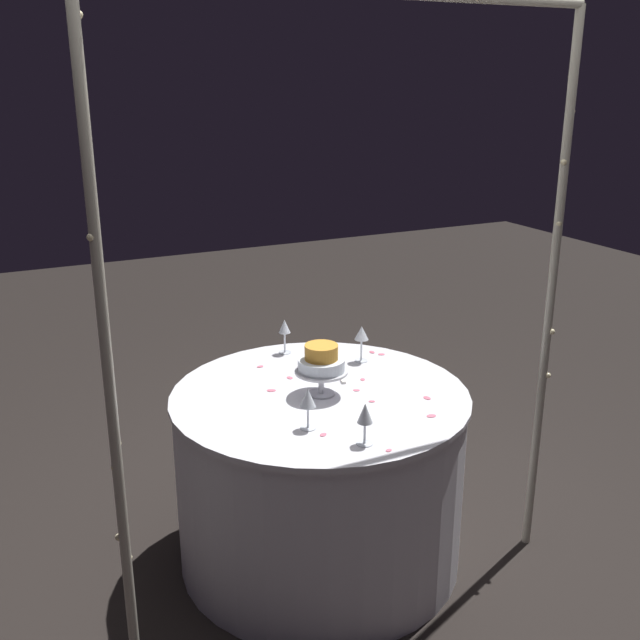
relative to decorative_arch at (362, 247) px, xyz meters
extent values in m
plane|color=black|center=(0.00, -0.33, -1.47)|extent=(12.00, 12.00, 0.00)
cylinder|color=#B7B29E|center=(-0.89, 0.00, -0.33)|extent=(0.04, 0.04, 2.29)
cylinder|color=#B7B29E|center=(0.90, 0.00, -0.33)|extent=(0.04, 0.04, 2.29)
sphere|color=#F9EAB2|center=(-0.91, 0.02, -0.64)|extent=(0.02, 0.02, 0.02)
sphere|color=#F9EAB2|center=(0.88, -0.02, 0.72)|extent=(0.02, 0.02, 0.02)
sphere|color=#F9EAB2|center=(-0.71, -0.01, 0.82)|extent=(0.02, 0.02, 0.02)
sphere|color=#F9EAB2|center=(-0.89, 0.01, 0.01)|extent=(0.02, 0.02, 0.02)
sphere|color=#F9EAB2|center=(0.91, 0.01, 0.12)|extent=(0.02, 0.02, 0.02)
sphere|color=#F9EAB2|center=(-0.90, 0.00, 0.44)|extent=(0.02, 0.02, 0.02)
sphere|color=#F9EAB2|center=(0.90, 0.00, -0.64)|extent=(0.02, 0.02, 0.02)
sphere|color=#F9EAB2|center=(-0.90, -0.01, 0.71)|extent=(0.02, 0.02, 0.02)
sphere|color=#F9EAB2|center=(0.89, 0.00, -0.99)|extent=(0.02, 0.02, 0.02)
sphere|color=#F9EAB2|center=(-0.89, -0.01, 0.56)|extent=(0.02, 0.02, 0.02)
sphere|color=#F9EAB2|center=(0.89, 0.00, -0.56)|extent=(0.02, 0.02, 0.02)
sphere|color=#F9EAB2|center=(-0.88, 0.01, 0.25)|extent=(0.02, 0.02, 0.02)
sphere|color=#F9EAB2|center=(0.91, -0.01, -0.91)|extent=(0.02, 0.02, 0.02)
sphere|color=#F9EAB2|center=(-0.90, 0.02, -0.44)|extent=(0.02, 0.02, 0.02)
cylinder|color=white|center=(0.00, -0.33, -1.09)|extent=(1.22, 1.22, 0.76)
cylinder|color=white|center=(0.00, -0.33, -0.70)|extent=(1.25, 1.25, 0.02)
cylinder|color=silver|center=(0.00, -0.32, -0.68)|extent=(0.11, 0.11, 0.01)
cylinder|color=silver|center=(0.00, -0.32, -0.63)|extent=(0.02, 0.02, 0.09)
cylinder|color=silver|center=(0.00, -0.32, -0.58)|extent=(0.22, 0.22, 0.01)
cylinder|color=white|center=(0.00, -0.32, -0.55)|extent=(0.19, 0.19, 0.05)
cylinder|color=gold|center=(0.00, -0.32, -0.50)|extent=(0.14, 0.14, 0.06)
cylinder|color=silver|center=(0.05, 0.14, -0.69)|extent=(0.06, 0.06, 0.00)
cylinder|color=silver|center=(0.05, 0.14, -0.64)|extent=(0.01, 0.01, 0.08)
cone|color=silver|center=(0.05, 0.14, -0.56)|extent=(0.06, 0.06, 0.07)
cylinder|color=silver|center=(-0.06, -0.83, -0.69)|extent=(0.06, 0.06, 0.00)
cylinder|color=silver|center=(-0.06, -0.83, -0.63)|extent=(0.01, 0.01, 0.10)
cone|color=silver|center=(-0.06, -0.83, -0.55)|extent=(0.06, 0.06, 0.06)
cylinder|color=silver|center=(0.18, -0.06, -0.69)|extent=(0.06, 0.06, 0.00)
cylinder|color=silver|center=(0.18, -0.06, -0.64)|extent=(0.01, 0.01, 0.09)
cone|color=silver|center=(0.18, -0.06, -0.56)|extent=(0.06, 0.06, 0.07)
cylinder|color=silver|center=(-0.33, -0.58, -0.69)|extent=(0.06, 0.06, 0.00)
cylinder|color=silver|center=(-0.33, -0.58, -0.63)|extent=(0.01, 0.01, 0.10)
cone|color=silver|center=(-0.33, -0.58, -0.55)|extent=(0.07, 0.07, 0.06)
cube|color=silver|center=(-0.19, -0.55, -0.68)|extent=(0.09, 0.22, 0.01)
cube|color=white|center=(-0.15, -0.42, -0.68)|extent=(0.05, 0.09, 0.01)
ellipsoid|color=#EA6B84|center=(0.12, -0.72, -0.69)|extent=(0.04, 0.03, 0.00)
ellipsoid|color=#EA6B84|center=(-0.15, -0.17, -0.69)|extent=(0.03, 0.03, 0.00)
ellipsoid|color=#EA6B84|center=(0.05, -0.54, -0.69)|extent=(0.03, 0.04, 0.00)
ellipsoid|color=#EA6B84|center=(-0.15, -0.29, -0.69)|extent=(0.04, 0.03, 0.00)
ellipsoid|color=#EA6B84|center=(-0.43, -0.65, -0.69)|extent=(0.03, 0.04, 0.00)
ellipsoid|color=#EA6B84|center=(0.00, 0.22, -0.69)|extent=(0.03, 0.02, 0.00)
ellipsoid|color=#EA6B84|center=(0.17, -0.45, -0.69)|extent=(0.05, 0.04, 0.00)
ellipsoid|color=#EA6B84|center=(-0.37, -0.09, -0.69)|extent=(0.03, 0.04, 0.00)
ellipsoid|color=#EA6B84|center=(-0.29, 0.05, -0.69)|extent=(0.04, 0.03, 0.00)
ellipsoid|color=#EA6B84|center=(-0.14, -0.45, -0.69)|extent=(0.04, 0.04, 0.00)
ellipsoid|color=#EA6B84|center=(0.16, 0.01, -0.69)|extent=(0.04, 0.03, 0.00)
ellipsoid|color=#EA6B84|center=(-0.46, -0.61, -0.69)|extent=(0.04, 0.03, 0.00)
ellipsoid|color=#EA6B84|center=(-0.23, -0.38, -0.69)|extent=(0.03, 0.04, 0.00)
camera|label=1|loc=(1.23, 2.19, 0.56)|focal=41.38mm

